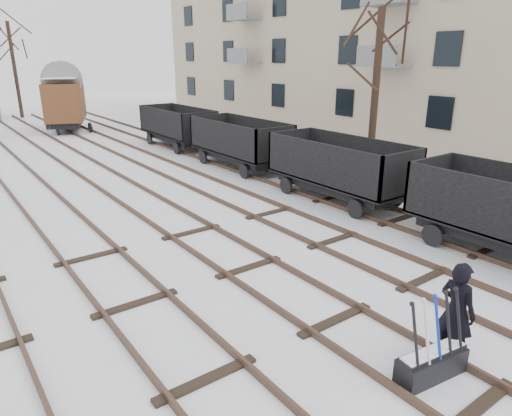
# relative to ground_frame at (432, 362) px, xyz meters

# --- Properties ---
(ground) EXTENTS (120.00, 120.00, 0.00)m
(ground) POSITION_rel_ground_frame_xyz_m (-0.07, 2.12, -0.28)
(ground) COLOR white
(ground) RESTS_ON ground
(tracks) EXTENTS (13.90, 52.00, 0.16)m
(tracks) POSITION_rel_ground_frame_xyz_m (-0.07, 15.80, -0.21)
(tracks) COLOR black
(tracks) RESTS_ON ground
(apartment_block) EXTENTS (10.12, 45.00, 16.10)m
(apartment_block) POSITION_rel_ground_frame_xyz_m (19.88, 16.12, 7.76)
(apartment_block) COLOR #BFAF93
(apartment_block) RESTS_ON ground
(ground_frame) EXTENTS (1.34, 0.59, 1.49)m
(ground_frame) POSITION_rel_ground_frame_xyz_m (0.00, 0.00, 0.00)
(ground_frame) COLOR black
(ground_frame) RESTS_ON ground
(worker) EXTENTS (0.48, 0.70, 1.85)m
(worker) POSITION_rel_ground_frame_xyz_m (0.75, 0.10, 0.64)
(worker) COLOR black
(worker) RESTS_ON ground
(freight_wagon_b) EXTENTS (2.21, 5.54, 2.26)m
(freight_wagon_b) POSITION_rel_ground_frame_xyz_m (5.93, 7.86, 0.58)
(freight_wagon_b) COLOR black
(freight_wagon_b) RESTS_ON ground
(freight_wagon_c) EXTENTS (2.21, 5.54, 2.26)m
(freight_wagon_c) POSITION_rel_ground_frame_xyz_m (5.93, 14.26, 0.58)
(freight_wagon_c) COLOR black
(freight_wagon_c) RESTS_ON ground
(freight_wagon_d) EXTENTS (2.21, 5.54, 2.26)m
(freight_wagon_d) POSITION_rel_ground_frame_xyz_m (5.93, 20.66, 0.58)
(freight_wagon_d) COLOR black
(freight_wagon_d) RESTS_ON ground
(box_van_wagon) EXTENTS (4.09, 5.43, 3.70)m
(box_van_wagon) POSITION_rel_ground_frame_xyz_m (2.40, 30.71, 1.87)
(box_van_wagon) COLOR black
(box_van_wagon) RESTS_ON ground
(tree_near) EXTENTS (0.30, 0.30, 6.86)m
(tree_near) POSITION_rel_ground_frame_xyz_m (8.88, 8.92, 3.15)
(tree_near) COLOR black
(tree_near) RESTS_ON ground
(tree_far_right) EXTENTS (0.30, 0.30, 7.75)m
(tree_far_right) POSITION_rel_ground_frame_xyz_m (1.21, 40.68, 3.59)
(tree_far_right) COLOR black
(tree_far_right) RESTS_ON ground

